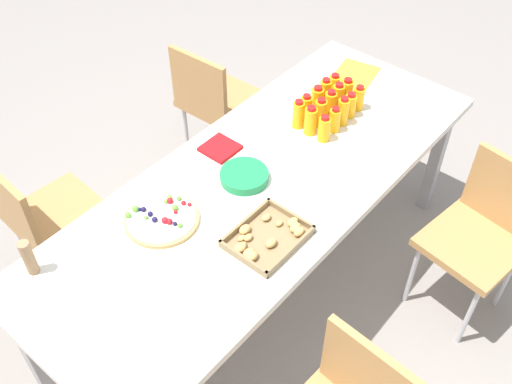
{
  "coord_description": "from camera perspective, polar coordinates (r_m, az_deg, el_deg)",
  "views": [
    {
      "loc": [
        1.43,
        1.17,
        2.53
      ],
      "look_at": [
        0.08,
        0.03,
        0.77
      ],
      "focal_mm": 41.78,
      "sensor_mm": 36.0,
      "label": 1
    }
  ],
  "objects": [
    {
      "name": "chair_near_left",
      "position": [
        3.46,
        -4.06,
        8.98
      ],
      "size": [
        0.42,
        0.42,
        0.83
      ],
      "rotation": [
        0.0,
        0.0,
        1.62
      ],
      "color": "#B7844C",
      "rests_on": "ground_plane"
    },
    {
      "name": "juice_bottle_12",
      "position": [
        2.85,
        8.33,
        7.63
      ],
      "size": [
        0.05,
        0.05,
        0.15
      ],
      "color": "#FAAB14",
      "rests_on": "party_table"
    },
    {
      "name": "juice_bottle_2",
      "position": [
        2.92,
        5.87,
        8.79
      ],
      "size": [
        0.06,
        0.06,
        0.14
      ],
      "color": "#F9AD14",
      "rests_on": "party_table"
    },
    {
      "name": "juice_bottle_3",
      "position": [
        2.87,
        4.82,
        8.06
      ],
      "size": [
        0.06,
        0.06,
        0.13
      ],
      "color": "#F9AB14",
      "rests_on": "party_table"
    },
    {
      "name": "chair_far_left",
      "position": [
        2.89,
        20.95,
        -3.36
      ],
      "size": [
        0.45,
        0.45,
        0.83
      ],
      "rotation": [
        0.0,
        0.0,
        -1.71
      ],
      "color": "#B7844C",
      "rests_on": "ground_plane"
    },
    {
      "name": "snack_tray",
      "position": [
        2.32,
        1.02,
        -4.39
      ],
      "size": [
        0.31,
        0.24,
        0.04
      ],
      "color": "olive",
      "rests_on": "party_table"
    },
    {
      "name": "juice_bottle_0",
      "position": [
        3.03,
        7.49,
        10.01
      ],
      "size": [
        0.06,
        0.06,
        0.13
      ],
      "color": "#F9AF14",
      "rests_on": "party_table"
    },
    {
      "name": "juice_bottle_9",
      "position": [
        2.78,
        5.25,
        6.8
      ],
      "size": [
        0.06,
        0.06,
        0.15
      ],
      "color": "#FAAC14",
      "rests_on": "party_table"
    },
    {
      "name": "juice_bottle_11",
      "position": [
        2.91,
        9.01,
        8.18
      ],
      "size": [
        0.06,
        0.06,
        0.13
      ],
      "color": "#FAAE14",
      "rests_on": "party_table"
    },
    {
      "name": "juice_bottle_14",
      "position": [
        2.75,
        6.53,
        6.03
      ],
      "size": [
        0.06,
        0.06,
        0.13
      ],
      "color": "#FAAD14",
      "rests_on": "party_table"
    },
    {
      "name": "juice_bottle_13",
      "position": [
        2.81,
        7.54,
        6.84
      ],
      "size": [
        0.05,
        0.05,
        0.13
      ],
      "color": "#F9AD14",
      "rests_on": "party_table"
    },
    {
      "name": "paper_folder",
      "position": [
        3.23,
        9.4,
        10.98
      ],
      "size": [
        0.29,
        0.25,
        0.01
      ],
      "primitive_type": "cube",
      "rotation": [
        0.0,
        0.0,
        0.2
      ],
      "color": "yellow",
      "rests_on": "party_table"
    },
    {
      "name": "juice_bottle_10",
      "position": [
        2.96,
        9.79,
        8.84
      ],
      "size": [
        0.06,
        0.06,
        0.13
      ],
      "color": "#FAAB14",
      "rests_on": "party_table"
    },
    {
      "name": "napkin_stack",
      "position": [
        2.72,
        -3.46,
        4.21
      ],
      "size": [
        0.15,
        0.15,
        0.02
      ],
      "primitive_type": "cube",
      "color": "red",
      "rests_on": "party_table"
    },
    {
      "name": "ground_plane",
      "position": [
        3.13,
        0.54,
        -8.89
      ],
      "size": [
        12.0,
        12.0,
        0.0
      ],
      "primitive_type": "plane",
      "color": "gray"
    },
    {
      "name": "juice_bottle_8",
      "position": [
        2.83,
        6.19,
        7.55
      ],
      "size": [
        0.06,
        0.06,
        0.15
      ],
      "color": "#FAAB14",
      "rests_on": "party_table"
    },
    {
      "name": "juice_bottle_4",
      "position": [
        2.81,
        4.07,
        7.42
      ],
      "size": [
        0.05,
        0.05,
        0.15
      ],
      "color": "#F9AD14",
      "rests_on": "party_table"
    },
    {
      "name": "plate_stack",
      "position": [
        2.56,
        -1.14,
        1.54
      ],
      "size": [
        0.21,
        0.21,
        0.04
      ],
      "color": "#1E8C4C",
      "rests_on": "party_table"
    },
    {
      "name": "juice_bottle_5",
      "position": [
        2.98,
        8.67,
        9.44
      ],
      "size": [
        0.06,
        0.06,
        0.14
      ],
      "color": "#FAAD14",
      "rests_on": "party_table"
    },
    {
      "name": "cardboard_tube",
      "position": [
        2.33,
        -20.94,
        -5.89
      ],
      "size": [
        0.04,
        0.04,
        0.16
      ],
      "primitive_type": "cylinder",
      "color": "#9E7A56",
      "rests_on": "party_table"
    },
    {
      "name": "juice_bottle_6",
      "position": [
        2.93,
        7.85,
        8.96
      ],
      "size": [
        0.06,
        0.06,
        0.15
      ],
      "color": "#F9AC14",
      "rests_on": "party_table"
    },
    {
      "name": "party_table",
      "position": [
        2.61,
        0.64,
        0.05
      ],
      "size": [
        2.28,
        0.87,
        0.75
      ],
      "color": "silver",
      "rests_on": "ground_plane"
    },
    {
      "name": "juice_bottle_1",
      "position": [
        2.96,
        6.63,
        9.44
      ],
      "size": [
        0.06,
        0.06,
        0.15
      ],
      "color": "#F8AF14",
      "rests_on": "party_table"
    },
    {
      "name": "fruit_pizza",
      "position": [
        2.42,
        -9.02,
        -2.46
      ],
      "size": [
        0.3,
        0.3,
        0.05
      ],
      "color": "tan",
      "rests_on": "party_table"
    },
    {
      "name": "chair_near_right",
      "position": [
        2.93,
        -19.7,
        -2.13
      ],
      "size": [
        0.43,
        0.43,
        0.83
      ],
      "rotation": [
        0.0,
        0.0,
        1.5
      ],
      "color": "#B7844C",
      "rests_on": "ground_plane"
    },
    {
      "name": "juice_bottle_7",
      "position": [
        2.88,
        7.12,
        8.29
      ],
      "size": [
        0.06,
        0.06,
        0.15
      ],
      "color": "#FAAC14",
      "rests_on": "party_table"
    }
  ]
}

